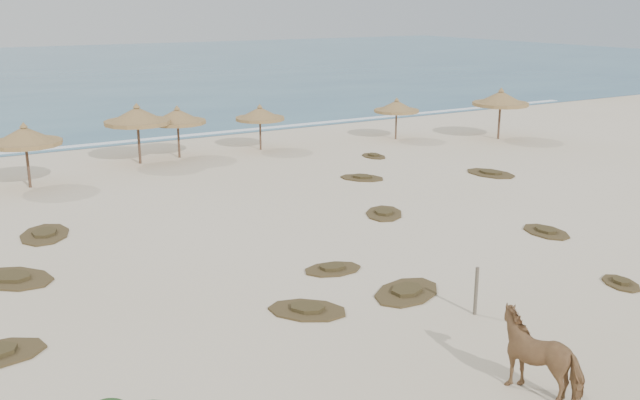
% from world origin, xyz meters
% --- Properties ---
extents(ground, '(160.00, 160.00, 0.00)m').
position_xyz_m(ground, '(0.00, 0.00, 0.00)').
color(ground, beige).
rests_on(ground, ground).
extents(ocean, '(200.00, 100.00, 0.01)m').
position_xyz_m(ocean, '(0.00, 75.00, 0.00)').
color(ocean, '#265574').
rests_on(ocean, ground).
extents(foam_line, '(70.00, 0.60, 0.01)m').
position_xyz_m(foam_line, '(0.00, 26.00, 0.00)').
color(foam_line, white).
rests_on(foam_line, ground).
extents(palapa_1, '(3.74, 3.74, 2.86)m').
position_xyz_m(palapa_1, '(-6.72, 17.63, 2.22)').
color(palapa_1, brown).
rests_on(palapa_1, ground).
extents(palapa_2, '(4.04, 4.04, 3.03)m').
position_xyz_m(palapa_2, '(-1.19, 19.90, 2.35)').
color(palapa_2, brown).
rests_on(palapa_2, ground).
extents(palapa_3, '(3.58, 3.58, 2.71)m').
position_xyz_m(palapa_3, '(0.98, 20.28, 2.10)').
color(palapa_3, brown).
rests_on(palapa_3, ground).
extents(palapa_4, '(3.53, 3.53, 2.50)m').
position_xyz_m(palapa_4, '(5.50, 19.99, 1.94)').
color(palapa_4, brown).
rests_on(palapa_4, ground).
extents(palapa_5, '(3.40, 3.40, 2.44)m').
position_xyz_m(palapa_5, '(13.71, 18.79, 1.90)').
color(palapa_5, brown).
rests_on(palapa_5, ground).
extents(palapa_6, '(4.15, 4.15, 3.02)m').
position_xyz_m(palapa_6, '(18.96, 15.80, 2.34)').
color(palapa_6, brown).
rests_on(palapa_6, ground).
extents(horse, '(1.49, 2.14, 1.65)m').
position_xyz_m(horse, '(-0.40, -5.52, 0.83)').
color(horse, '#9A7346').
rests_on(horse, ground).
extents(fence_post_near, '(0.13, 0.13, 1.29)m').
position_xyz_m(fence_post_near, '(1.01, -2.02, 0.64)').
color(fence_post_near, '#63584A').
rests_on(fence_post_near, ground).
extents(scrub_1, '(3.00, 3.14, 0.16)m').
position_xyz_m(scrub_1, '(-8.95, 6.55, 0.05)').
color(scrub_1, '#504123').
rests_on(scrub_1, ground).
extents(scrub_2, '(1.94, 1.41, 0.16)m').
position_xyz_m(scrub_2, '(-0.53, 2.51, 0.05)').
color(scrub_2, '#504123').
rests_on(scrub_2, ground).
extents(scrub_3, '(2.36, 2.53, 0.16)m').
position_xyz_m(scrub_3, '(4.19, 6.51, 0.05)').
color(scrub_3, '#504123').
rests_on(scrub_3, ground).
extents(scrub_4, '(1.45, 2.05, 0.16)m').
position_xyz_m(scrub_4, '(7.78, 1.82, 0.05)').
color(scrub_4, '#504123').
rests_on(scrub_4, ground).
extents(scrub_5, '(2.09, 2.75, 0.16)m').
position_xyz_m(scrub_5, '(12.29, 9.37, 0.05)').
color(scrub_5, '#504123').
rests_on(scrub_5, ground).
extents(scrub_6, '(2.25, 2.85, 0.16)m').
position_xyz_m(scrub_6, '(-7.40, 10.36, 0.05)').
color(scrub_6, '#504123').
rests_on(scrub_6, ground).
extents(scrub_7, '(2.34, 2.41, 0.16)m').
position_xyz_m(scrub_7, '(6.61, 11.68, 0.05)').
color(scrub_7, '#504123').
rests_on(scrub_7, ground).
extents(scrub_9, '(2.77, 2.35, 0.16)m').
position_xyz_m(scrub_9, '(0.33, -0.03, 0.05)').
color(scrub_9, '#504123').
rests_on(scrub_9, ground).
extents(scrub_10, '(1.11, 1.65, 0.16)m').
position_xyz_m(scrub_10, '(9.78, 15.34, 0.05)').
color(scrub_10, '#504123').
rests_on(scrub_10, ground).
extents(scrub_11, '(2.48, 2.44, 0.16)m').
position_xyz_m(scrub_11, '(-2.63, 0.32, 0.05)').
color(scrub_11, '#504123').
rests_on(scrub_11, ground).
extents(scrub_12, '(1.29, 1.58, 0.16)m').
position_xyz_m(scrub_12, '(5.99, -2.60, 0.05)').
color(scrub_12, '#504123').
rests_on(scrub_12, ground).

